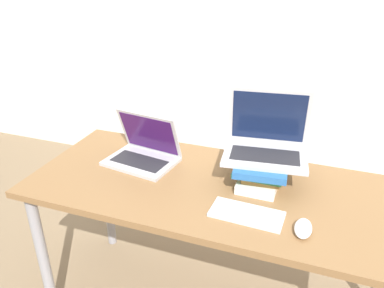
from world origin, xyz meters
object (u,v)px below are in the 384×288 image
object	(u,v)px
laptop_left	(144,152)
wireless_keyboard	(247,214)
laptop_on_books	(266,142)
mouse	(303,228)
book_stack	(261,170)

from	to	relation	value
laptop_left	wireless_keyboard	world-z (taller)	laptop_left
laptop_on_books	mouse	distance (m)	0.42
wireless_keyboard	book_stack	bearing A→B (deg)	88.93
laptop_left	mouse	bearing A→B (deg)	-20.33
wireless_keyboard	mouse	world-z (taller)	mouse
wireless_keyboard	mouse	size ratio (longest dim) A/B	2.42
book_stack	mouse	bearing A→B (deg)	-53.54
book_stack	mouse	world-z (taller)	book_stack
book_stack	wireless_keyboard	world-z (taller)	book_stack
book_stack	laptop_on_books	xyz separation A→B (m)	(0.00, 0.06, 0.11)
book_stack	mouse	xyz separation A→B (m)	(0.20, -0.27, -0.05)
laptop_left	book_stack	xyz separation A→B (m)	(0.56, -0.01, 0.01)
book_stack	wireless_keyboard	size ratio (longest dim) A/B	1.06
laptop_left	mouse	xyz separation A→B (m)	(0.76, -0.28, -0.03)
laptop_on_books	mouse	bearing A→B (deg)	-59.02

